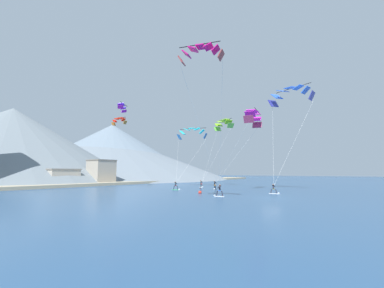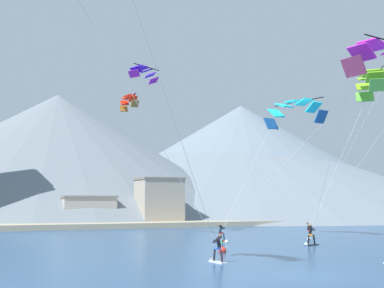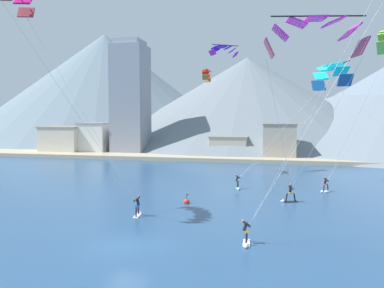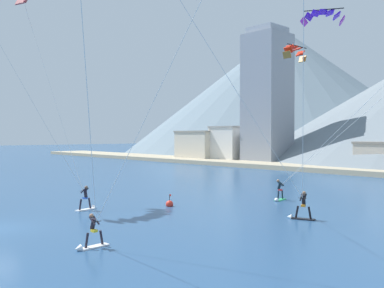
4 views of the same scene
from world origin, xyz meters
TOP-DOWN VIEW (x-y plane):
  - ground_plane at (0.00, 0.00)m, footprint 400.00×400.00m
  - kitesurfer_near_lead at (7.21, 1.89)m, footprint 0.59×1.76m
  - kitesurfer_near_trail at (-2.06, 6.99)m, footprint 0.66×1.78m
  - kitesurfer_mid_center at (13.94, 20.80)m, footprint 1.36×1.63m
  - kitesurfer_far_left at (4.62, 20.37)m, footprint 0.73×1.78m
  - kitesurfer_far_right at (10.06, 14.97)m, footprint 1.77×0.96m
  - parafoil_kite_near_lead at (15.07, 0.86)m, footprint 9.86×8.62m
  - parafoil_kite_near_trail at (-10.72, 4.01)m, footprint 9.96×5.54m
  - parafoil_kite_mid_center at (19.63, 18.15)m, footprint 7.66×6.42m
  - parafoil_kite_far_left at (14.61, 23.98)m, footprint 11.83×7.43m
  - parafoil_kite_far_right at (11.49, 7.03)m, footprint 7.30×9.39m
  - parafoil_kite_distant_high_outer at (-1.16, 31.25)m, footprint 1.18×3.89m
  - parafoil_kite_distant_low_drift at (1.01, 33.22)m, footprint 4.17×3.78m
  - race_marker_buoy at (0.76, 12.14)m, footprint 0.56×0.56m
  - shoreline_strip at (0.00, 49.81)m, footprint 180.00×10.00m
  - shore_building_quay_east at (-0.93, 54.59)m, footprint 7.67×6.33m
  - shore_building_quay_west at (9.08, 51.92)m, footprint 6.27×6.01m
  - mountain_peak_west_ridge at (-0.63, 90.94)m, footprint 87.72×87.72m
  - mountain_peak_east_shoulder at (46.99, 99.39)m, footprint 93.65×93.65m
  - mountain_peak_far_spur at (45.38, 99.85)m, footprint 120.85×120.85m

SIDE VIEW (x-z plane):
  - ground_plane at x=0.00m, z-range 0.00..0.00m
  - race_marker_buoy at x=0.76m, z-range -0.35..0.67m
  - shoreline_strip at x=0.00m, z-range 0.00..0.70m
  - kitesurfer_near_lead at x=7.21m, z-range -0.37..1.27m
  - kitesurfer_mid_center at x=13.94m, z-range -0.36..1.36m
  - kitesurfer_far_left at x=4.62m, z-range -0.36..1.39m
  - kitesurfer_near_trail at x=-2.06m, z-range -0.35..1.45m
  - kitesurfer_far_right at x=10.06m, z-range -0.34..1.49m
  - shore_building_quay_east at x=-0.93m, z-range 0.01..4.33m
  - shore_building_quay_west at x=9.08m, z-range 0.01..6.96m
  - mountain_peak_far_spur at x=45.38m, z-range 0.00..22.37m
  - mountain_peak_west_ridge at x=-0.63m, z-range 0.00..25.85m
  - parafoil_kite_far_left at x=14.61m, z-range 6.65..19.40m
  - mountain_peak_east_shoulder at x=46.99m, z-range 0.00..28.02m
  - parafoil_kite_far_right at x=11.49m, z-range 7.19..20.98m
  - parafoil_kite_distant_high_outer at x=-1.16m, z-range 13.46..15.01m
  - parafoil_kite_mid_center at x=19.63m, z-range 7.77..22.67m
  - parafoil_kite_near_trail at x=-10.72m, z-range 8.95..25.80m
  - parafoil_kite_distant_low_drift at x=1.01m, z-range 17.12..18.74m
  - parafoil_kite_near_lead at x=15.07m, z-range 9.16..27.68m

